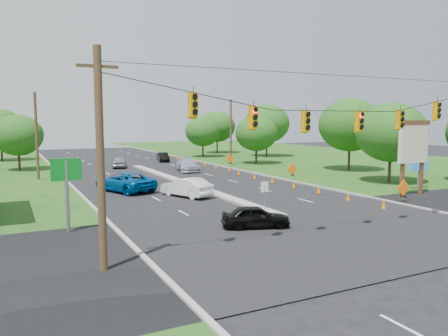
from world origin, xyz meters
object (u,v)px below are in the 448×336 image
black_sedan (256,217)px  pylon_sign (414,147)px  white_sedan (187,187)px  blue_pickup (125,182)px

black_sedan → pylon_sign: bearing=-59.0°
black_sedan → white_sedan: white_sedan is taller
black_sedan → white_sedan: size_ratio=0.83×
pylon_sign → white_sedan: (-16.80, 7.64, -3.23)m
white_sedan → blue_pickup: blue_pickup is taller
black_sedan → blue_pickup: size_ratio=0.64×
pylon_sign → white_sedan: 18.74m
pylon_sign → black_sedan: 17.87m
pylon_sign → blue_pickup: bearing=148.9°
white_sedan → blue_pickup: size_ratio=0.77×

